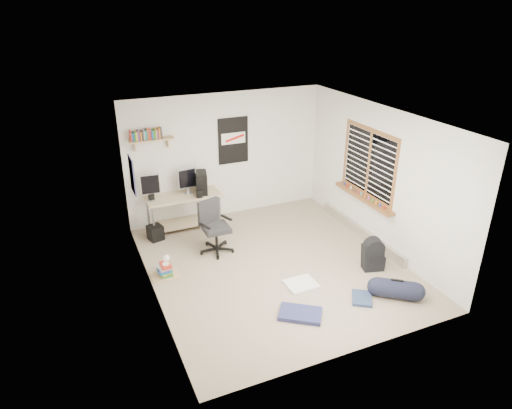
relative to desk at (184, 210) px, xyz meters
name	(u,v)px	position (x,y,z in m)	size (l,w,h in m)	color
floor	(274,266)	(0.99, -1.99, -0.37)	(4.00, 4.50, 0.01)	gray
ceiling	(277,118)	(0.99, -1.99, 2.14)	(4.00, 4.50, 0.01)	white
back_wall	(226,156)	(0.99, 0.27, 0.89)	(4.00, 0.01, 2.50)	silver
left_wall	(147,220)	(-1.02, -1.99, 0.89)	(0.01, 4.50, 2.50)	silver
right_wall	(380,179)	(2.99, -1.99, 0.89)	(0.01, 4.50, 2.50)	silver
desk	(184,210)	(0.00, 0.00, 0.00)	(1.41, 0.62, 0.64)	tan
monitor_left	(151,192)	(-0.60, -0.02, 0.48)	(0.36, 0.09, 0.39)	#ADADB2
monitor_right	(188,186)	(0.10, 0.01, 0.48)	(0.36, 0.09, 0.39)	#B3B2B8
pc_tower	(202,184)	(0.37, -0.03, 0.50)	(0.20, 0.42, 0.45)	black
keyboard	(180,199)	(-0.08, -0.08, 0.29)	(0.40, 0.14, 0.02)	black
speaker_left	(151,198)	(-0.60, -0.03, 0.37)	(0.09, 0.09, 0.18)	black
speaker_right	(199,195)	(0.25, -0.25, 0.38)	(0.10, 0.10, 0.20)	black
office_chair	(216,226)	(0.26, -1.14, 0.12)	(0.61, 0.61, 0.94)	black
wall_shelf	(152,140)	(-0.46, 0.15, 1.42)	(0.80, 0.22, 0.24)	tan
poster_back_wall	(233,141)	(1.14, 0.24, 1.19)	(0.62, 0.03, 0.92)	black
poster_left_wall	(132,175)	(-1.00, -0.79, 1.14)	(0.02, 0.42, 0.60)	navy
window	(368,163)	(2.94, -1.69, 1.08)	(0.10, 1.50, 1.26)	brown
baseboard_heater	(361,232)	(2.94, -1.69, -0.28)	(0.08, 2.50, 0.18)	#B7B2A8
backpack	(373,257)	(2.44, -2.70, -0.16)	(0.33, 0.27, 0.44)	black
duffel_bag	(396,289)	(2.26, -3.52, -0.22)	(0.29, 0.29, 0.57)	black
tshirt	(301,284)	(1.12, -2.68, -0.34)	(0.48, 0.40, 0.04)	silver
jeans_a	(300,314)	(0.75, -3.33, -0.33)	(0.59, 0.38, 0.06)	navy
jeans_b	(362,298)	(1.77, -3.37, -0.34)	(0.38, 0.28, 0.05)	navy
book_stack	(165,268)	(-0.76, -1.56, -0.21)	(0.45, 0.36, 0.30)	brown
desk_lamp	(165,256)	(-0.74, -1.58, 0.02)	(0.11, 0.19, 0.19)	silver
subwoofer	(155,233)	(-0.64, -0.28, -0.22)	(0.25, 0.25, 0.28)	black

